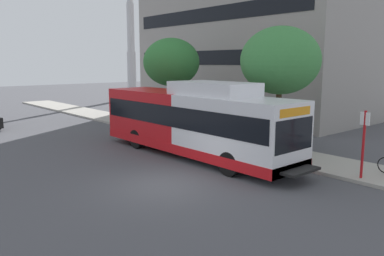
{
  "coord_description": "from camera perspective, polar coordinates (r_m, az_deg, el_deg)",
  "views": [
    {
      "loc": [
        -8.33,
        -11.07,
        4.51
      ],
      "look_at": [
        2.88,
        1.85,
        1.6
      ],
      "focal_mm": 36.07,
      "sensor_mm": 36.0,
      "label": 1
    }
  ],
  "objects": [
    {
      "name": "street_tree_mid_block",
      "position": [
        26.01,
        -3.07,
        9.67
      ],
      "size": [
        3.74,
        3.74,
        5.98
      ],
      "color": "#4C3823",
      "rests_on": "sidewalk_curb"
    },
    {
      "name": "transit_bus",
      "position": [
        18.58,
        0.19,
        0.97
      ],
      "size": [
        2.58,
        12.25,
        3.65
      ],
      "color": "white",
      "rests_on": "ground"
    },
    {
      "name": "sidewalk_curb",
      "position": [
        23.37,
        0.97,
        -1.3
      ],
      "size": [
        3.0,
        56.0,
        0.14
      ],
      "primitive_type": "cube",
      "color": "#A8A399",
      "rests_on": "ground"
    },
    {
      "name": "street_tree_near_stop",
      "position": [
        20.11,
        12.91,
        9.67
      ],
      "size": [
        4.0,
        4.0,
        6.17
      ],
      "color": "#4C3823",
      "rests_on": "sidewalk_curb"
    },
    {
      "name": "lattice_comm_tower",
      "position": [
        49.28,
        -9.05,
        14.14
      ],
      "size": [
        1.1,
        1.1,
        25.72
      ],
      "color": "#B7B7BC",
      "rests_on": "ground"
    },
    {
      "name": "bus_stop_sign_pole",
      "position": [
        15.93,
        24.04,
        -1.53
      ],
      "size": [
        0.1,
        0.36,
        2.6
      ],
      "color": "red",
      "rests_on": "sidewalk_curb"
    },
    {
      "name": "ground_plane",
      "position": [
        21.29,
        -16.96,
        -3.0
      ],
      "size": [
        120.0,
        120.0,
        0.0
      ],
      "primitive_type": "plane",
      "color": "#4C4C51"
    }
  ]
}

